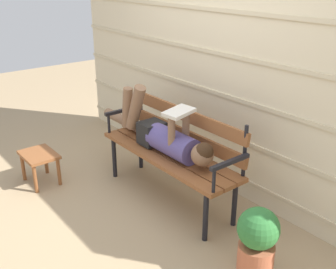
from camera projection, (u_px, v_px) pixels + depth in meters
ground_plane at (156, 203)px, 3.76m from camera, size 12.00×12.00×0.00m
house_siding at (219, 72)px, 3.76m from camera, size 4.70×0.08×2.26m
park_bench at (174, 147)px, 3.68m from camera, size 1.56×0.44×0.91m
reclining_person at (163, 135)px, 3.65m from camera, size 1.71×0.27×0.57m
footstool at (39, 159)px, 4.02m from camera, size 0.41×0.30×0.32m
potted_plant at (257, 243)px, 2.74m from camera, size 0.29×0.29×0.56m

